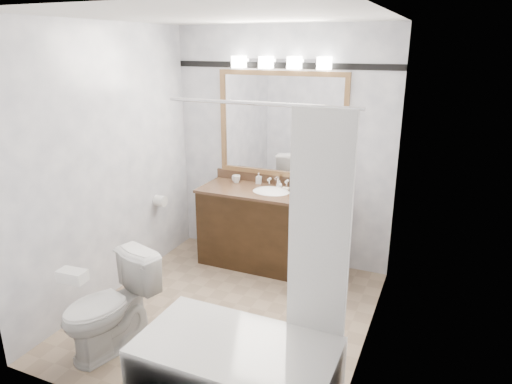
{
  "coord_description": "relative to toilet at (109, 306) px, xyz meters",
  "views": [
    {
      "loc": [
        1.65,
        -3.17,
        2.3
      ],
      "look_at": [
        0.12,
        0.35,
        1.06
      ],
      "focal_mm": 32.0,
      "sensor_mm": 36.0,
      "label": 1
    }
  ],
  "objects": [
    {
      "name": "room",
      "position": [
        0.61,
        0.81,
        0.87
      ],
      "size": [
        2.42,
        2.62,
        2.52
      ],
      "color": "tan",
      "rests_on": "ground"
    },
    {
      "name": "vanity",
      "position": [
        0.61,
        1.83,
        0.06
      ],
      "size": [
        1.53,
        0.58,
        0.97
      ],
      "color": "black",
      "rests_on": "ground"
    },
    {
      "name": "mirror",
      "position": [
        0.61,
        2.09,
        1.12
      ],
      "size": [
        1.4,
        0.04,
        1.1
      ],
      "color": "#9B7146",
      "rests_on": "room"
    },
    {
      "name": "vanity_light_bar",
      "position": [
        0.61,
        2.04,
        1.75
      ],
      "size": [
        1.02,
        0.14,
        0.12
      ],
      "color": "silver",
      "rests_on": "room"
    },
    {
      "name": "accent_stripe",
      "position": [
        0.61,
        2.1,
        1.72
      ],
      "size": [
        2.4,
        0.01,
        0.06
      ],
      "primitive_type": "cube",
      "color": "black",
      "rests_on": "room"
    },
    {
      "name": "bathtub",
      "position": [
        1.16,
        -0.09,
        -0.1
      ],
      "size": [
        1.3,
        0.75,
        1.96
      ],
      "color": "white",
      "rests_on": "ground"
    },
    {
      "name": "tp_roll",
      "position": [
        -0.53,
        1.47,
        0.32
      ],
      "size": [
        0.11,
        0.12,
        0.12
      ],
      "primitive_type": "cylinder",
      "rotation": [
        0.0,
        1.57,
        0.0
      ],
      "color": "white",
      "rests_on": "room"
    },
    {
      "name": "toilet",
      "position": [
        0.0,
        0.0,
        0.0
      ],
      "size": [
        0.62,
        0.83,
        0.76
      ],
      "primitive_type": "imported",
      "rotation": [
        0.0,
        0.0,
        -0.3
      ],
      "color": "white",
      "rests_on": "ground"
    },
    {
      "name": "tissue_box",
      "position": [
        0.0,
        -0.31,
        0.42
      ],
      "size": [
        0.2,
        0.12,
        0.08
      ],
      "primitive_type": "cube",
      "rotation": [
        0.0,
        0.0,
        0.08
      ],
      "color": "white",
      "rests_on": "toilet"
    },
    {
      "name": "coffee_maker",
      "position": [
        1.23,
        1.86,
        0.65
      ],
      "size": [
        0.18,
        0.22,
        0.34
      ],
      "rotation": [
        0.0,
        0.0,
        0.14
      ],
      "color": "black",
      "rests_on": "vanity"
    },
    {
      "name": "cup_left",
      "position": [
        0.12,
        1.99,
        0.51
      ],
      "size": [
        0.1,
        0.1,
        0.07
      ],
      "primitive_type": "imported",
      "rotation": [
        0.0,
        0.0,
        -0.05
      ],
      "color": "white",
      "rests_on": "vanity"
    },
    {
      "name": "cup_right",
      "position": [
        0.14,
        1.97,
        0.51
      ],
      "size": [
        0.1,
        0.1,
        0.08
      ],
      "primitive_type": "imported",
      "rotation": [
        0.0,
        0.0,
        -0.12
      ],
      "color": "white",
      "rests_on": "vanity"
    },
    {
      "name": "soap_bottle_a",
      "position": [
        0.38,
        2.03,
        0.53
      ],
      "size": [
        0.06,
        0.06,
        0.12
      ],
      "primitive_type": "imported",
      "rotation": [
        0.0,
        0.0,
        0.1
      ],
      "color": "white",
      "rests_on": "vanity"
    },
    {
      "name": "soap_bottle_b",
      "position": [
        0.64,
        1.97,
        0.51
      ],
      "size": [
        0.08,
        0.08,
        0.08
      ],
      "primitive_type": "imported",
      "rotation": [
        0.0,
        0.0,
        0.25
      ],
      "color": "white",
      "rests_on": "vanity"
    },
    {
      "name": "soap_bar",
      "position": [
        0.73,
        1.94,
        0.48
      ],
      "size": [
        0.07,
        0.05,
        0.02
      ],
      "primitive_type": "cube",
      "rotation": [
        0.0,
        0.0,
        -0.08
      ],
      "color": "beige",
      "rests_on": "vanity"
    }
  ]
}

